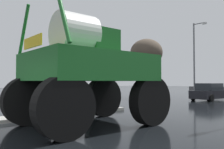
{
  "coord_description": "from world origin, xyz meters",
  "views": [
    {
      "loc": [
        6.82,
        -0.76,
        1.65
      ],
      "look_at": [
        -0.7,
        6.02,
        1.97
      ],
      "focal_mm": 37.5,
      "sensor_mm": 36.0,
      "label": 1
    }
  ],
  "objects_px": {
    "sedan_ahead": "(210,92)",
    "streetlight_far_left": "(195,56)",
    "traffic_signal_near_left": "(104,62)",
    "oversize_sprayer": "(88,71)",
    "bare_tree_left": "(146,53)"
  },
  "relations": [
    {
      "from": "oversize_sprayer",
      "to": "bare_tree_left",
      "type": "height_order",
      "value": "bare_tree_left"
    },
    {
      "from": "traffic_signal_near_left",
      "to": "streetlight_far_left",
      "type": "bearing_deg",
      "value": 99.24
    },
    {
      "from": "oversize_sprayer",
      "to": "sedan_ahead",
      "type": "bearing_deg",
      "value": 11.59
    },
    {
      "from": "oversize_sprayer",
      "to": "bare_tree_left",
      "type": "distance_m",
      "value": 16.16
    },
    {
      "from": "streetlight_far_left",
      "to": "oversize_sprayer",
      "type": "bearing_deg",
      "value": -71.96
    },
    {
      "from": "sedan_ahead",
      "to": "streetlight_far_left",
      "type": "xyz_separation_m",
      "value": [
        -4.15,
        5.12,
        4.01
      ]
    },
    {
      "from": "streetlight_far_left",
      "to": "bare_tree_left",
      "type": "distance_m",
      "value": 7.03
    },
    {
      "from": "sedan_ahead",
      "to": "streetlight_far_left",
      "type": "distance_m",
      "value": 7.72
    },
    {
      "from": "traffic_signal_near_left",
      "to": "bare_tree_left",
      "type": "bearing_deg",
      "value": 114.91
    },
    {
      "from": "traffic_signal_near_left",
      "to": "streetlight_far_left",
      "type": "relative_size",
      "value": 0.46
    },
    {
      "from": "traffic_signal_near_left",
      "to": "oversize_sprayer",
      "type": "bearing_deg",
      "value": -46.15
    },
    {
      "from": "oversize_sprayer",
      "to": "streetlight_far_left",
      "type": "height_order",
      "value": "streetlight_far_left"
    },
    {
      "from": "sedan_ahead",
      "to": "streetlight_far_left",
      "type": "bearing_deg",
      "value": 42.69
    },
    {
      "from": "traffic_signal_near_left",
      "to": "streetlight_far_left",
      "type": "distance_m",
      "value": 16.54
    },
    {
      "from": "oversize_sprayer",
      "to": "sedan_ahead",
      "type": "distance_m",
      "value": 15.53
    }
  ]
}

